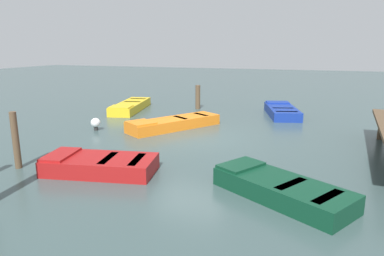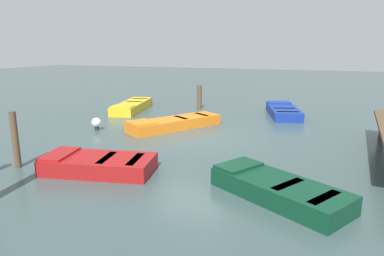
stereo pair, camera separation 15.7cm
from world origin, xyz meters
name	(u,v)px [view 1 (the left image)]	position (x,y,z in m)	size (l,w,h in m)	color
ground_plane	(192,138)	(0.00, 0.00, 0.00)	(80.00, 80.00, 0.00)	#384C4C
rowboat_orange	(174,123)	(-1.11, -1.15, 0.22)	(3.80, 2.95, 0.46)	orange
rowboat_red	(100,164)	(4.04, -1.06, 0.22)	(1.77, 2.93, 0.46)	maroon
rowboat_blue	(282,111)	(-5.22, 2.59, 0.22)	(3.39, 2.00, 0.46)	navy
rowboat_yellow	(131,106)	(-4.07, -4.70, 0.22)	(3.96, 1.84, 0.46)	gold
rowboat_dark_green	(280,188)	(4.08, 3.40, 0.22)	(2.51, 3.12, 0.46)	#0C3823
mooring_piling_far_left	(16,140)	(4.46, -3.28, 0.75)	(0.17, 0.17, 1.51)	brown
mooring_piling_mid_right	(198,97)	(-5.62, -1.66, 0.61)	(0.25, 0.25, 1.21)	brown
marker_buoy	(96,123)	(0.17, -3.84, 0.29)	(0.36, 0.36, 0.48)	#262626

